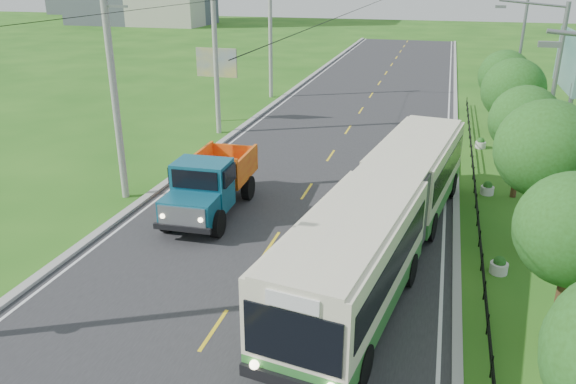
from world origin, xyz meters
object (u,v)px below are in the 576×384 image
at_px(pole_near, 115,92).
at_px(streetlight_mid, 549,97).
at_px(billboard_left, 217,67).
at_px(dump_truck, 211,181).
at_px(streetlight_far, 517,55).
at_px(bus, 388,208).
at_px(tree_second, 574,234).
at_px(tree_fourth, 525,124).
at_px(planter_far, 481,144).
at_px(tree_third, 545,154).
at_px(tree_fifth, 514,93).
at_px(planter_mid, 487,189).
at_px(tree_back, 504,78).
at_px(billboard_right, 566,68).
at_px(planter_near, 499,266).
at_px(pole_far, 271,37).
at_px(pole_mid, 216,56).

distance_m(pole_near, streetlight_mid, 19.56).
relative_size(billboard_left, dump_truck, 0.79).
bearing_deg(streetlight_far, bus, -105.72).
xyz_separation_m(tree_second, tree_fourth, (0.00, 12.00, 0.07)).
relative_size(planter_far, bus, 0.04).
height_order(tree_third, planter_far, tree_third).
bearing_deg(tree_fifth, planter_mid, -101.56).
bearing_deg(streetlight_mid, tree_back, 93.70).
bearing_deg(streetlight_mid, streetlight_far, 90.00).
distance_m(streetlight_mid, bus, 10.41).
height_order(tree_third, billboard_right, billboard_right).
height_order(planter_near, planter_far, same).
distance_m(streetlight_far, planter_far, 7.84).
height_order(tree_second, dump_truck, tree_second).
bearing_deg(bus, pole_far, 124.10).
height_order(pole_near, streetlight_far, pole_near).
bearing_deg(planter_far, tree_fifth, -55.95).
distance_m(tree_fifth, tree_back, 6.00).
height_order(pole_mid, planter_far, pole_mid).
xyz_separation_m(tree_fourth, planter_near, (-1.26, -8.14, -3.30)).
bearing_deg(pole_mid, tree_fourth, -20.74).
bearing_deg(streetlight_far, streetlight_mid, -90.00).
height_order(streetlight_mid, planter_near, streetlight_mid).
bearing_deg(tree_fifth, billboard_right, -3.30).
bearing_deg(pole_mid, planter_mid, -22.54).
height_order(pole_far, planter_mid, pole_far).
bearing_deg(tree_back, billboard_right, -68.30).
relative_size(pole_near, planter_mid, 14.93).
relative_size(streetlight_mid, bus, 0.51).
height_order(planter_mid, billboard_right, billboard_right).
relative_size(pole_near, bus, 0.56).
xyz_separation_m(pole_near, billboard_right, (20.56, 11.00, 0.25)).
relative_size(planter_near, dump_truck, 0.10).
bearing_deg(pole_near, pole_mid, 90.00).
distance_m(streetlight_mid, planter_far, 9.46).
relative_size(planter_near, planter_far, 1.00).
distance_m(planter_mid, planter_far, 8.00).
xyz_separation_m(tree_third, tree_back, (-0.00, 18.00, -0.33)).
height_order(tree_second, planter_near, tree_second).
relative_size(tree_fourth, planter_far, 8.06).
bearing_deg(tree_fifth, tree_fourth, -90.00).
xyz_separation_m(tree_third, planter_mid, (-1.26, 5.86, -3.70)).
distance_m(tree_fifth, billboard_left, 19.74).
distance_m(tree_back, streetlight_mid, 12.23).
bearing_deg(planter_mid, billboard_left, 151.08).
xyz_separation_m(tree_fourth, tree_back, (0.00, 12.00, 0.07)).
distance_m(pole_near, tree_fifth, 21.31).
height_order(billboard_left, billboard_right, billboard_right).
xyz_separation_m(planter_near, billboard_right, (3.70, 14.00, 5.06)).
relative_size(streetlight_far, planter_far, 13.54).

